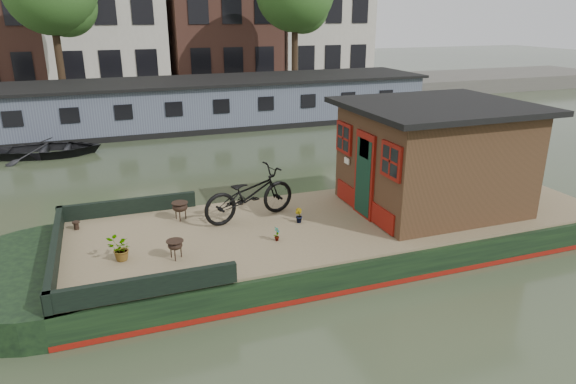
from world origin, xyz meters
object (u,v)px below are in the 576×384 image
object	(u,v)px
brazier_front	(175,250)
cabin	(434,156)
brazier_rear	(180,211)
dinghy	(49,146)
bicycle	(249,194)

from	to	relation	value
brazier_front	cabin	bearing A→B (deg)	6.85
brazier_front	brazier_rear	xyz separation A→B (m)	(0.38, 1.87, 0.02)
cabin	brazier_rear	bearing A→B (deg)	168.48
dinghy	brazier_front	bearing A→B (deg)	-160.32
bicycle	dinghy	world-z (taller)	bicycle
dinghy	bicycle	bearing A→B (deg)	-149.14
brazier_front	brazier_rear	bearing A→B (deg)	78.52
cabin	brazier_front	bearing A→B (deg)	-173.15
cabin	brazier_rear	distance (m)	5.85
bicycle	brazier_front	world-z (taller)	bicycle
brazier_front	brazier_rear	world-z (taller)	brazier_rear
brazier_rear	dinghy	bearing A→B (deg)	109.21
brazier_front	dinghy	world-z (taller)	brazier_front
cabin	brazier_rear	size ratio (longest dim) A/B	9.81
brazier_front	brazier_rear	distance (m)	1.91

